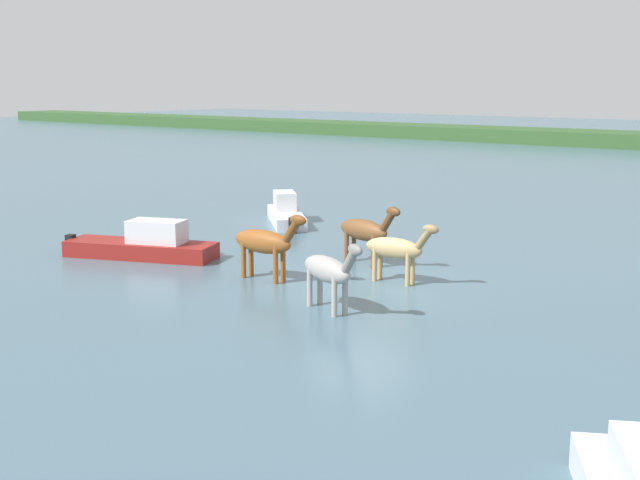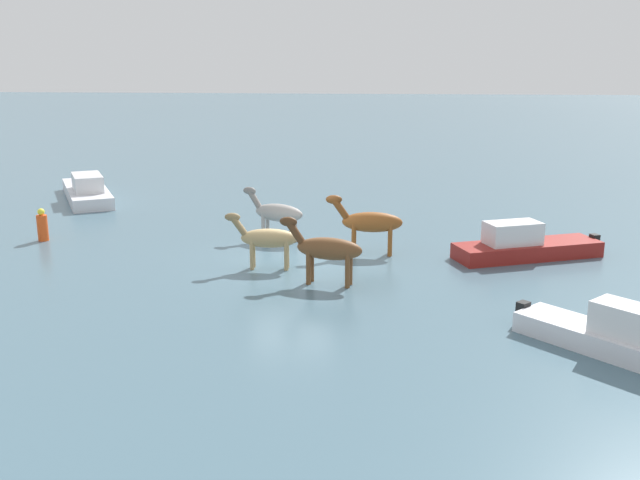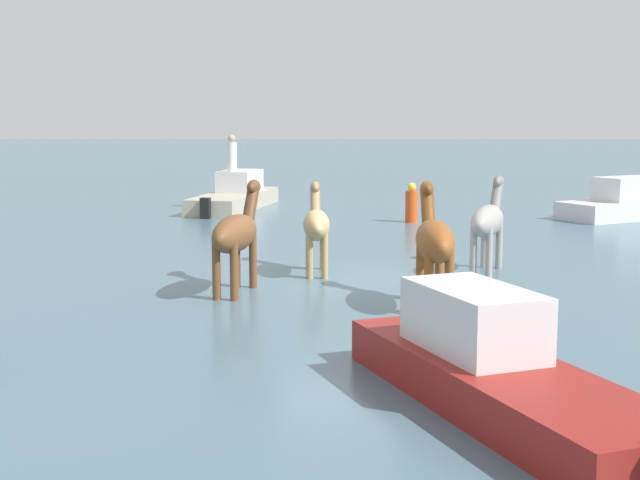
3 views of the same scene
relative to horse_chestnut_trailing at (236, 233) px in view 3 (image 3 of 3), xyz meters
name	(u,v)px [view 3 (image 3 of 3)]	position (x,y,z in m)	size (l,w,h in m)	color
ground_plane	(347,280)	(1.23, -1.92, -1.03)	(202.73, 202.73, 0.00)	#476675
horse_chestnut_trailing	(236,233)	(0.00, 0.00, 0.00)	(2.42, 0.91, 1.87)	brown
horse_dun_straggler	(316,225)	(1.90, -1.34, -0.09)	(2.20, 0.57, 1.71)	tan
horse_lead	(434,241)	(-1.11, -3.24, 0.03)	(2.47, 0.57, 1.93)	brown
horse_rear_stallion	(488,221)	(2.11, -4.67, -0.03)	(2.30, 1.17, 1.81)	#9E9993
boat_dinghy_port	(235,198)	(14.05, 1.47, -0.70)	(5.89, 2.61, 1.37)	#B7AD93
boat_motor_center	(496,378)	(-6.04, -3.30, -0.71)	(4.90, 2.95, 1.34)	maroon
person_watcher_seated	(232,155)	(13.98, 1.55, 0.74)	(0.32, 0.32, 1.19)	silver
buoy_channel_marker	(412,205)	(10.20, -3.97, -0.52)	(0.36, 0.36, 1.14)	#E54C19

